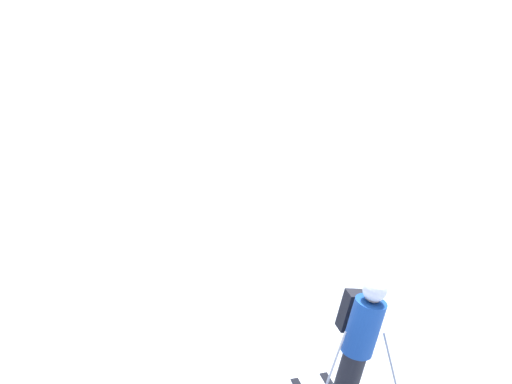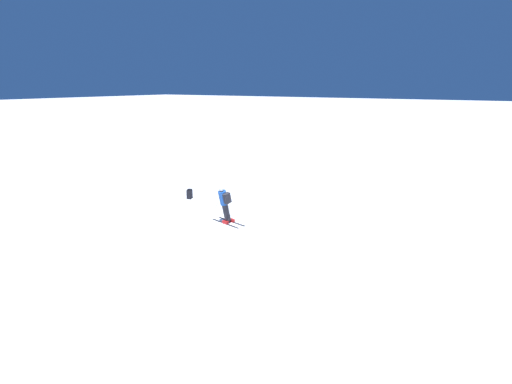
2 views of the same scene
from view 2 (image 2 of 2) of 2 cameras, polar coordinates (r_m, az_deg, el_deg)
The scene contains 3 objects.
ground_plane at distance 17.29m, azimuth -4.15°, elevation -4.50°, with size 300.00×300.00×0.00m, color white.
skier at distance 16.91m, azimuth -4.51°, elevation -1.49°, with size 1.28×1.72×1.78m.
spare_backpack at distance 21.13m, azimuth -9.47°, elevation -0.29°, with size 0.35×0.30×0.50m.
Camera 2 is at (13.11, 9.66, 5.83)m, focal length 28.00 mm.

